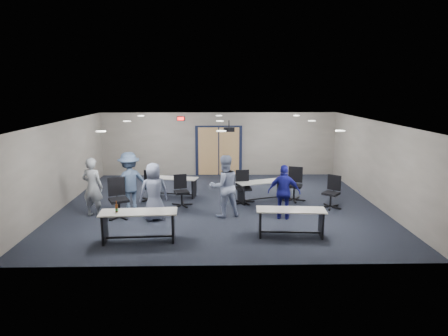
{
  "coord_description": "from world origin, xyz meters",
  "views": [
    {
      "loc": [
        -0.16,
        -12.46,
        3.75
      ],
      "look_at": [
        0.12,
        -0.3,
        1.28
      ],
      "focal_mm": 32.0,
      "sensor_mm": 36.0,
      "label": 1
    }
  ],
  "objects_px": {
    "chair_back_b": "(182,191)",
    "person_back": "(129,182)",
    "person_navy": "(284,192)",
    "table_front_right": "(291,218)",
    "chair_back_a": "(151,186)",
    "table_back_left": "(174,184)",
    "chair_back_d": "(294,184)",
    "person_lightblue": "(224,186)",
    "chair_loose_right": "(331,192)",
    "person_plaid": "(154,192)",
    "chair_loose_left": "(119,198)",
    "chair_back_c": "(244,187)",
    "person_gray": "(93,187)",
    "table_front_left": "(139,221)",
    "table_back_right": "(262,188)"
  },
  "relations": [
    {
      "from": "table_front_right",
      "to": "chair_back_b",
      "type": "height_order",
      "value": "chair_back_b"
    },
    {
      "from": "chair_loose_left",
      "to": "chair_back_b",
      "type": "bearing_deg",
      "value": 8.3
    },
    {
      "from": "table_front_left",
      "to": "person_lightblue",
      "type": "xyz_separation_m",
      "value": [
        2.16,
        1.89,
        0.39
      ]
    },
    {
      "from": "chair_back_b",
      "to": "chair_back_c",
      "type": "xyz_separation_m",
      "value": [
        2.0,
        0.29,
        0.04
      ]
    },
    {
      "from": "person_gray",
      "to": "table_front_left",
      "type": "bearing_deg",
      "value": 144.85
    },
    {
      "from": "table_front_right",
      "to": "chair_back_a",
      "type": "relative_size",
      "value": 1.76
    },
    {
      "from": "table_back_right",
      "to": "person_back",
      "type": "xyz_separation_m",
      "value": [
        -4.17,
        -0.95,
        0.45
      ]
    },
    {
      "from": "table_back_right",
      "to": "chair_loose_right",
      "type": "height_order",
      "value": "chair_loose_right"
    },
    {
      "from": "person_navy",
      "to": "person_plaid",
      "type": "bearing_deg",
      "value": 13.9
    },
    {
      "from": "chair_back_b",
      "to": "chair_loose_right",
      "type": "height_order",
      "value": "chair_loose_right"
    },
    {
      "from": "chair_loose_left",
      "to": "person_plaid",
      "type": "height_order",
      "value": "person_plaid"
    },
    {
      "from": "chair_loose_left",
      "to": "chair_back_c",
      "type": "bearing_deg",
      "value": -4.19
    },
    {
      "from": "table_back_left",
      "to": "chair_back_a",
      "type": "xyz_separation_m",
      "value": [
        -0.73,
        -0.49,
        0.05
      ]
    },
    {
      "from": "table_front_left",
      "to": "person_plaid",
      "type": "xyz_separation_m",
      "value": [
        0.15,
        1.61,
        0.31
      ]
    },
    {
      "from": "table_front_left",
      "to": "chair_back_c",
      "type": "height_order",
      "value": "chair_back_c"
    },
    {
      "from": "table_back_left",
      "to": "chair_loose_left",
      "type": "distance_m",
      "value": 2.69
    },
    {
      "from": "chair_loose_left",
      "to": "table_front_right",
      "type": "bearing_deg",
      "value": -43.48
    },
    {
      "from": "table_front_left",
      "to": "chair_loose_right",
      "type": "bearing_deg",
      "value": 21.74
    },
    {
      "from": "chair_loose_right",
      "to": "person_back",
      "type": "height_order",
      "value": "person_back"
    },
    {
      "from": "chair_back_a",
      "to": "person_plaid",
      "type": "xyz_separation_m",
      "value": [
        0.42,
        -2.03,
        0.33
      ]
    },
    {
      "from": "chair_back_d",
      "to": "person_plaid",
      "type": "bearing_deg",
      "value": -137.39
    },
    {
      "from": "chair_loose_left",
      "to": "person_lightblue",
      "type": "xyz_separation_m",
      "value": [
        3.07,
        0.07,
        0.33
      ]
    },
    {
      "from": "person_plaid",
      "to": "person_back",
      "type": "xyz_separation_m",
      "value": [
        -0.87,
        0.89,
        0.08
      ]
    },
    {
      "from": "person_navy",
      "to": "table_front_right",
      "type": "bearing_deg",
      "value": 100.88
    },
    {
      "from": "person_lightblue",
      "to": "person_navy",
      "type": "xyz_separation_m",
      "value": [
        1.71,
        -0.25,
        -0.12
      ]
    },
    {
      "from": "table_back_right",
      "to": "person_back",
      "type": "distance_m",
      "value": 4.3
    },
    {
      "from": "chair_back_b",
      "to": "person_lightblue",
      "type": "height_order",
      "value": "person_lightblue"
    },
    {
      "from": "person_navy",
      "to": "chair_back_c",
      "type": "bearing_deg",
      "value": -43.49
    },
    {
      "from": "table_back_left",
      "to": "table_front_right",
      "type": "bearing_deg",
      "value": -36.18
    },
    {
      "from": "chair_back_b",
      "to": "table_back_left",
      "type": "bearing_deg",
      "value": 92.07
    },
    {
      "from": "table_back_right",
      "to": "chair_back_b",
      "type": "bearing_deg",
      "value": 170.15
    },
    {
      "from": "person_gray",
      "to": "chair_loose_left",
      "type": "bearing_deg",
      "value": -178.09
    },
    {
      "from": "person_back",
      "to": "chair_back_a",
      "type": "bearing_deg",
      "value": -143.6
    },
    {
      "from": "chair_back_d",
      "to": "person_lightblue",
      "type": "relative_size",
      "value": 0.61
    },
    {
      "from": "chair_back_c",
      "to": "person_lightblue",
      "type": "bearing_deg",
      "value": -123.22
    },
    {
      "from": "table_back_left",
      "to": "chair_back_c",
      "type": "relative_size",
      "value": 1.61
    },
    {
      "from": "chair_loose_left",
      "to": "chair_back_a",
      "type": "bearing_deg",
      "value": 45.58
    },
    {
      "from": "table_front_left",
      "to": "chair_back_b",
      "type": "relative_size",
      "value": 1.92
    },
    {
      "from": "chair_back_d",
      "to": "person_lightblue",
      "type": "distance_m",
      "value": 2.88
    },
    {
      "from": "chair_back_b",
      "to": "person_navy",
      "type": "bearing_deg",
      "value": -38.54
    },
    {
      "from": "table_front_left",
      "to": "table_back_right",
      "type": "height_order",
      "value": "table_front_left"
    },
    {
      "from": "table_back_right",
      "to": "chair_loose_right",
      "type": "relative_size",
      "value": 1.72
    },
    {
      "from": "chair_loose_left",
      "to": "person_gray",
      "type": "distance_m",
      "value": 0.86
    },
    {
      "from": "chair_back_a",
      "to": "table_front_left",
      "type": "bearing_deg",
      "value": -94.31
    },
    {
      "from": "person_navy",
      "to": "chair_loose_right",
      "type": "bearing_deg",
      "value": -135.9
    },
    {
      "from": "person_lightblue",
      "to": "chair_loose_right",
      "type": "bearing_deg",
      "value": 172.61
    },
    {
      "from": "person_gray",
      "to": "person_plaid",
      "type": "bearing_deg",
      "value": -177.29
    },
    {
      "from": "chair_back_c",
      "to": "person_plaid",
      "type": "distance_m",
      "value": 3.15
    },
    {
      "from": "chair_back_b",
      "to": "person_back",
      "type": "height_order",
      "value": "person_back"
    },
    {
      "from": "chair_loose_right",
      "to": "person_plaid",
      "type": "bearing_deg",
      "value": -130.34
    }
  ]
}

